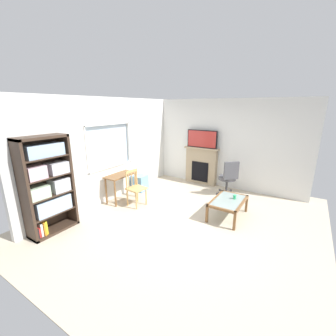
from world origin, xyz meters
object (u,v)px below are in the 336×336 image
Objects in this scene: fireplace at (201,166)px; tv at (202,139)px; desk_under_window at (121,179)px; coffee_table at (228,202)px; sippy_cup at (235,197)px; plastic_drawer_unit at (140,183)px; wooden_chair at (135,188)px; office_chair at (229,176)px; bookshelf at (47,184)px.

fireplace is 1.21× the size of tv.
desk_under_window reaches higher than coffee_table.
sippy_cup is at bearing -135.98° from tv.
coffee_table is (-0.21, -2.72, 0.13)m from plastic_drawer_unit.
coffee_table is at bearing -73.68° from wooden_chair.
sippy_cup reaches higher than coffee_table.
tv is at bearing -27.23° from desk_under_window.
desk_under_window is 2.93m from office_chair.
office_chair is (1.85, -2.27, -0.03)m from desk_under_window.
office_chair is at bearing -65.99° from plastic_drawer_unit.
fireplace reaches higher than plastic_drawer_unit.
plastic_drawer_unit is (0.82, 0.05, -0.36)m from desk_under_window.
fireplace is (4.20, -1.32, -0.39)m from bookshelf.
wooden_chair is at bearing -146.24° from plastic_drawer_unit.
plastic_drawer_unit is 2.73m from coffee_table.
office_chair is (1.88, -1.76, 0.09)m from wooden_chair.
sippy_cup is at bearing -75.06° from desk_under_window.
fireplace is 1.18× the size of office_chair.
desk_under_window is at bearing 102.77° from coffee_table.
plastic_drawer_unit is 2.83m from sippy_cup.
coffee_table is (-1.76, -1.46, -0.24)m from fireplace.
plastic_drawer_unit is at bearing 88.39° from sippy_cup.
fireplace is at bearing 63.99° from office_chair.
bookshelf reaches higher than tv.
wooden_chair is (-0.03, -0.51, -0.12)m from desk_under_window.
bookshelf is 1.97× the size of tv.
fireplace is 13.06× the size of sippy_cup.
coffee_table is at bearing -48.71° from bookshelf.
tv is 2.45m from sippy_cup.
sippy_cup is (2.57, -2.88, -0.53)m from bookshelf.
tv reaches higher than sippy_cup.
sippy_cup is at bearing -136.30° from fireplace.
desk_under_window is 0.86× the size of office_chair.
wooden_chair is 2.67m from tv.
office_chair reaches higher than sippy_cup.
wooden_chair is at bearing 136.90° from office_chair.
sippy_cup reaches higher than plastic_drawer_unit.
fireplace is at bearing -27.05° from desk_under_window.
tv reaches higher than fireplace.
bookshelf reaches higher than coffee_table.
coffee_table is at bearing -77.23° from desk_under_window.
tv is 2.53m from coffee_table.
bookshelf is at bearing 178.77° from plastic_drawer_unit.
tv is at bearing 44.02° from sippy_cup.
office_chair is at bearing -32.82° from bookshelf.
office_chair reaches higher than plastic_drawer_unit.
office_chair is at bearing -50.81° from desk_under_window.
fireplace reaches higher than coffee_table.
wooden_chair is 0.90× the size of office_chair.
bookshelf is 2.23× the size of desk_under_window.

